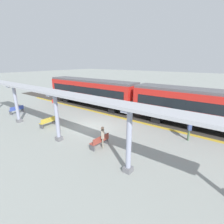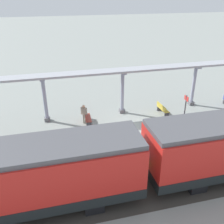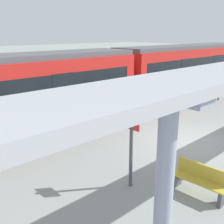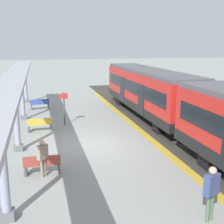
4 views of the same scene
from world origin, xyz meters
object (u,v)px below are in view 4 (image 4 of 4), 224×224
Objects in this scene: canopy_pillar_third at (16,116)px; canopy_pillar_fourth at (3,165)px; passenger_waiting_near_edge at (211,188)px; passenger_by_the_benches at (42,154)px; bench_near_end at (42,164)px; canopy_pillar_nearest at (25,83)px; bench_mid_platform at (40,104)px; platform_info_sign at (64,105)px; bench_far_end at (40,124)px; train_near_carriage at (147,91)px; canopy_pillar_second at (22,94)px.

canopy_pillar_third is 6.15m from canopy_pillar_fourth.
canopy_pillar_fourth is at bearing -14.71° from passenger_waiting_near_edge.
canopy_pillar_third is 3.66m from passenger_by_the_benches.
bench_near_end is 6.71m from passenger_waiting_near_edge.
canopy_pillar_nearest is 19.00m from canopy_pillar_fourth.
bench_mid_platform is (-0.06, -12.73, 0.00)m from bench_near_end.
bench_far_end is at bearing 34.49° from platform_info_sign.
platform_info_sign reaches higher than bench_far_end.
bench_near_end is at bearing 47.55° from train_near_carriage.
train_near_carriage is at bearing 151.91° from bench_mid_platform.
canopy_pillar_third is (0.00, 12.85, 0.00)m from canopy_pillar_nearest.
platform_info_sign is (-2.71, 2.20, -0.49)m from canopy_pillar_second.
canopy_pillar_third is at bearing 90.00° from canopy_pillar_second.
canopy_pillar_nearest is 2.36× the size of bench_near_end.
canopy_pillar_second reaches higher than train_near_carriage.
canopy_pillar_fourth is at bearing 83.26° from bench_far_end.
canopy_pillar_nearest is 3.73m from bench_mid_platform.
train_near_carriage is 3.72× the size of canopy_pillar_nearest.
train_near_carriage is 7.54× the size of passenger_waiting_near_edge.
canopy_pillar_nearest is at bearing -85.93° from passenger_by_the_benches.
canopy_pillar_nearest reaches higher than bench_near_end.
train_near_carriage is at bearing -127.74° from canopy_pillar_fourth.
canopy_pillar_second is 1.00× the size of canopy_pillar_fourth.
train_near_carriage is 8.78× the size of bench_far_end.
canopy_pillar_second is 15.42m from passenger_waiting_near_edge.
passenger_waiting_near_edge is at bearing 112.86° from canopy_pillar_second.
canopy_pillar_fourth is (0.00, 6.15, 0.00)m from canopy_pillar_third.
passenger_by_the_benches is (-0.04, 0.22, 0.54)m from bench_near_end.
bench_mid_platform is at bearing -90.70° from bench_far_end.
bench_mid_platform is at bearing -110.70° from canopy_pillar_second.
train_near_carriage is 8.93m from bench_mid_platform.
canopy_pillar_third is at bearing -90.00° from canopy_pillar_fourth.
passenger_waiting_near_edge is at bearing 105.28° from platform_info_sign.
passenger_waiting_near_edge is at bearing 105.51° from bench_mid_platform.
platform_info_sign is (-2.71, -4.27, -0.49)m from canopy_pillar_third.
bench_near_end is 0.86× the size of passenger_waiting_near_edge.
canopy_pillar_fourth is at bearing 90.00° from canopy_pillar_second.
bench_far_end is 2.14m from platform_info_sign.
passenger_waiting_near_edge is at bearing 165.29° from canopy_pillar_fourth.
canopy_pillar_second and canopy_pillar_third have the same top height.
canopy_pillar_second is at bearing -90.00° from canopy_pillar_fourth.
canopy_pillar_fourth is 3.13m from passenger_by_the_benches.
train_near_carriage is 3.72× the size of canopy_pillar_third.
bench_near_end is 1.00× the size of bench_far_end.
passenger_waiting_near_edge reaches higher than bench_far_end.
canopy_pillar_second is at bearing -67.14° from passenger_waiting_near_edge.
canopy_pillar_fourth is 2.28× the size of passenger_by_the_benches.
bench_mid_platform is 0.86× the size of passenger_waiting_near_edge.
canopy_pillar_second is 2.36× the size of bench_near_end.
bench_far_end is at bearing -89.53° from passenger_by_the_benches.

